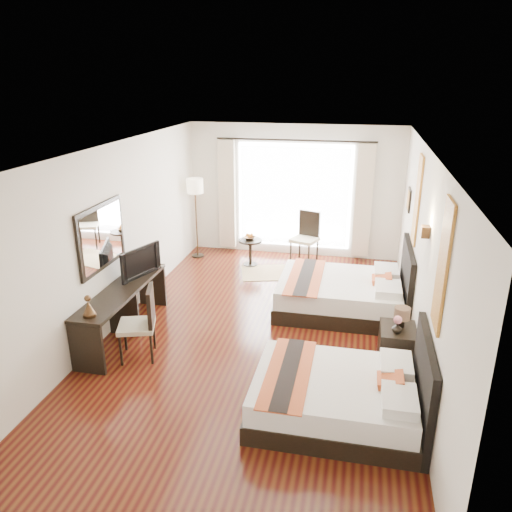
% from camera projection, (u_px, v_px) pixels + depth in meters
% --- Properties ---
extents(floor, '(4.50, 7.50, 0.01)m').
position_uv_depth(floor, '(258.00, 334.00, 7.64)').
color(floor, '#380C0A').
rests_on(floor, ground).
extents(ceiling, '(4.50, 7.50, 0.02)m').
position_uv_depth(ceiling, '(259.00, 150.00, 6.68)').
color(ceiling, white).
rests_on(ceiling, wall_headboard).
extents(wall_headboard, '(0.01, 7.50, 2.80)m').
position_uv_depth(wall_headboard, '(421.00, 259.00, 6.71)').
color(wall_headboard, silver).
rests_on(wall_headboard, floor).
extents(wall_desk, '(0.01, 7.50, 2.80)m').
position_uv_depth(wall_desk, '(114.00, 238.00, 7.59)').
color(wall_desk, silver).
rests_on(wall_desk, floor).
extents(wall_window, '(4.50, 0.01, 2.80)m').
position_uv_depth(wall_window, '(294.00, 191.00, 10.59)').
color(wall_window, silver).
rests_on(wall_window, floor).
extents(wall_entry, '(4.50, 0.01, 2.80)m').
position_uv_depth(wall_entry, '(156.00, 409.00, 3.71)').
color(wall_entry, silver).
rests_on(wall_entry, floor).
extents(window_glass, '(2.40, 0.02, 2.20)m').
position_uv_depth(window_glass, '(294.00, 196.00, 10.62)').
color(window_glass, white).
rests_on(window_glass, wall_window).
extents(sheer_curtain, '(2.30, 0.02, 2.10)m').
position_uv_depth(sheer_curtain, '(294.00, 197.00, 10.56)').
color(sheer_curtain, white).
rests_on(sheer_curtain, wall_window).
extents(drape_left, '(0.35, 0.14, 2.35)m').
position_uv_depth(drape_left, '(227.00, 195.00, 10.81)').
color(drape_left, '#B8AD8E').
rests_on(drape_left, floor).
extents(drape_right, '(0.35, 0.14, 2.35)m').
position_uv_depth(drape_right, '(363.00, 202.00, 10.25)').
color(drape_right, '#B8AD8E').
rests_on(drape_right, floor).
extents(art_panel_near, '(0.03, 0.50, 1.35)m').
position_uv_depth(art_panel_near, '(443.00, 266.00, 4.96)').
color(art_panel_near, '#893A14').
rests_on(art_panel_near, wall_headboard).
extents(art_panel_far, '(0.03, 0.50, 1.35)m').
position_uv_depth(art_panel_far, '(417.00, 200.00, 7.55)').
color(art_panel_far, '#893A14').
rests_on(art_panel_far, wall_headboard).
extents(wall_sconce, '(0.10, 0.14, 0.14)m').
position_uv_depth(wall_sconce, '(425.00, 232.00, 6.14)').
color(wall_sconce, '#412B17').
rests_on(wall_sconce, wall_headboard).
extents(mirror_frame, '(0.04, 1.25, 0.95)m').
position_uv_depth(mirror_frame, '(101.00, 237.00, 7.15)').
color(mirror_frame, black).
rests_on(mirror_frame, wall_desk).
extents(mirror_glass, '(0.01, 1.12, 0.82)m').
position_uv_depth(mirror_glass, '(103.00, 237.00, 7.15)').
color(mirror_glass, white).
rests_on(mirror_glass, mirror_frame).
extents(bed_near, '(1.94, 1.51, 1.09)m').
position_uv_depth(bed_near, '(342.00, 396.00, 5.71)').
color(bed_near, black).
rests_on(bed_near, floor).
extents(bed_far, '(2.11, 1.64, 1.19)m').
position_uv_depth(bed_far, '(345.00, 293.00, 8.31)').
color(bed_far, black).
rests_on(bed_far, floor).
extents(nightstand, '(0.47, 0.58, 0.56)m').
position_uv_depth(nightstand, '(397.00, 347.00, 6.73)').
color(nightstand, black).
rests_on(nightstand, floor).
extents(table_lamp, '(0.21, 0.21, 0.34)m').
position_uv_depth(table_lamp, '(402.00, 315.00, 6.63)').
color(table_lamp, black).
rests_on(table_lamp, nightstand).
extents(vase, '(0.16, 0.16, 0.13)m').
position_uv_depth(vase, '(397.00, 332.00, 6.53)').
color(vase, black).
rests_on(vase, nightstand).
extents(console_desk, '(0.50, 2.20, 0.76)m').
position_uv_depth(console_desk, '(124.00, 312.00, 7.51)').
color(console_desk, black).
rests_on(console_desk, floor).
extents(television, '(0.38, 0.82, 0.48)m').
position_uv_depth(television, '(137.00, 261.00, 7.80)').
color(television, black).
rests_on(television, console_desk).
extents(bronze_figurine, '(0.20, 0.20, 0.26)m').
position_uv_depth(bronze_figurine, '(89.00, 307.00, 6.50)').
color(bronze_figurine, '#412B17').
rests_on(bronze_figurine, console_desk).
extents(desk_chair, '(0.61, 0.61, 1.04)m').
position_uv_depth(desk_chair, '(139.00, 336.00, 6.92)').
color(desk_chair, tan).
rests_on(desk_chair, floor).
extents(floor_lamp, '(0.34, 0.34, 1.71)m').
position_uv_depth(floor_lamp, '(195.00, 191.00, 10.39)').
color(floor_lamp, black).
rests_on(floor_lamp, floor).
extents(side_table, '(0.48, 0.48, 0.55)m').
position_uv_depth(side_table, '(250.00, 253.00, 10.30)').
color(side_table, black).
rests_on(side_table, floor).
extents(fruit_bowl, '(0.28, 0.28, 0.06)m').
position_uv_depth(fruit_bowl, '(250.00, 238.00, 10.22)').
color(fruit_bowl, '#433217').
rests_on(fruit_bowl, side_table).
extents(window_chair, '(0.63, 0.63, 1.06)m').
position_uv_depth(window_chair, '(305.00, 247.00, 10.47)').
color(window_chair, tan).
rests_on(window_chair, floor).
extents(jute_rug, '(1.44, 1.16, 0.01)m').
position_uv_depth(jute_rug, '(273.00, 272.00, 9.99)').
color(jute_rug, tan).
rests_on(jute_rug, floor).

